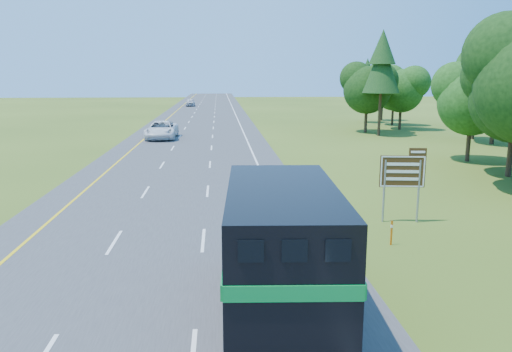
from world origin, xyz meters
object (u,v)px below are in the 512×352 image
object	(u,v)px
horse_truck	(280,247)
far_car	(190,102)
white_suv	(162,130)
exit_sign	(403,174)

from	to	relation	value
horse_truck	far_car	bearing A→B (deg)	97.74
horse_truck	far_car	size ratio (longest dim) A/B	1.92
white_suv	horse_truck	bearing A→B (deg)	-78.90
far_car	exit_sign	size ratio (longest dim) A/B	1.34
white_suv	far_car	distance (m)	57.44
far_car	white_suv	bearing A→B (deg)	-90.14
exit_sign	horse_truck	bearing A→B (deg)	-119.60
far_car	exit_sign	xyz separation A→B (m)	(14.72, -89.91, 1.45)
exit_sign	white_suv	bearing A→B (deg)	121.65
horse_truck	white_suv	xyz separation A→B (m)	(-7.81, 41.60, -1.18)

